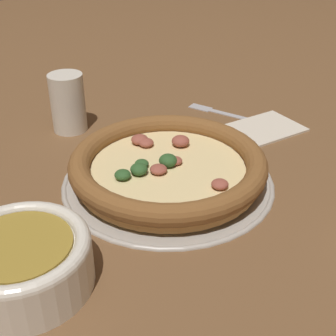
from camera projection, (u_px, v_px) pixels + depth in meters
The scene contains 7 objects.
ground_plane at pixel (168, 182), 0.71m from camera, with size 3.00×3.00×0.00m, color brown.
pizza_tray at pixel (168, 180), 0.71m from camera, with size 0.32×0.32×0.01m.
pizza at pixel (168, 165), 0.69m from camera, with size 0.29×0.29×0.04m.
bowl_near at pixel (21, 260), 0.51m from camera, with size 0.16×0.16×0.06m.
drinking_cup at pixel (68, 103), 0.84m from camera, with size 0.06×0.06×0.11m.
napkin at pixel (262, 128), 0.86m from camera, with size 0.15×0.11×0.01m.
fork at pixel (229, 114), 0.92m from camera, with size 0.11×0.18×0.00m.
Camera 1 is at (-0.29, -0.52, 0.38)m, focal length 50.00 mm.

